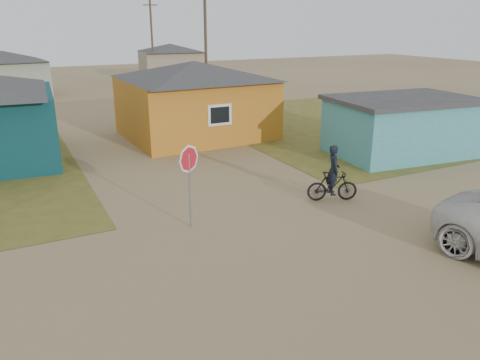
% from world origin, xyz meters
% --- Properties ---
extents(ground, '(120.00, 120.00, 0.00)m').
position_xyz_m(ground, '(0.00, 0.00, 0.00)').
color(ground, '#937B54').
extents(grass_ne, '(20.00, 18.00, 0.00)m').
position_xyz_m(grass_ne, '(14.00, 13.00, 0.01)').
color(grass_ne, olive).
rests_on(grass_ne, ground).
extents(house_yellow, '(7.72, 6.76, 3.90)m').
position_xyz_m(house_yellow, '(2.50, 14.00, 2.00)').
color(house_yellow, '#BD731D').
rests_on(house_yellow, ground).
extents(shed_turquoise, '(6.71, 4.93, 2.60)m').
position_xyz_m(shed_turquoise, '(9.50, 6.50, 1.31)').
color(shed_turquoise, teal).
rests_on(shed_turquoise, ground).
extents(house_pale_west, '(7.04, 6.15, 3.60)m').
position_xyz_m(house_pale_west, '(-6.00, 34.00, 1.86)').
color(house_pale_west, gray).
rests_on(house_pale_west, ground).
extents(house_beige_east, '(6.95, 6.05, 3.60)m').
position_xyz_m(house_beige_east, '(10.00, 40.00, 1.86)').
color(house_beige_east, gray).
rests_on(house_beige_east, ground).
extents(utility_pole_near, '(1.40, 0.20, 8.00)m').
position_xyz_m(utility_pole_near, '(6.50, 22.00, 4.14)').
color(utility_pole_near, '#47372A').
rests_on(utility_pole_near, ground).
extents(utility_pole_far, '(1.40, 0.20, 8.00)m').
position_xyz_m(utility_pole_far, '(7.50, 38.00, 4.14)').
color(utility_pole_far, '#47372A').
rests_on(utility_pole_far, ground).
extents(stop_sign, '(0.82, 0.13, 2.50)m').
position_xyz_m(stop_sign, '(-1.98, 3.23, 1.84)').
color(stop_sign, gray).
rests_on(stop_sign, ground).
extents(cyclist, '(1.76, 1.12, 1.93)m').
position_xyz_m(cyclist, '(3.08, 3.08, 0.70)').
color(cyclist, black).
rests_on(cyclist, ground).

